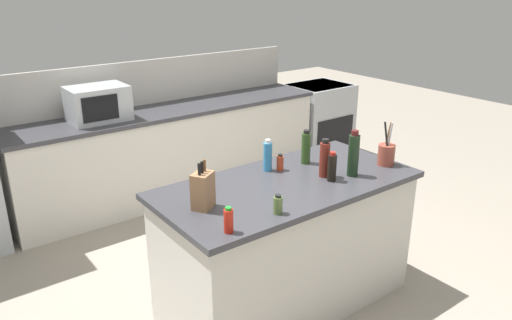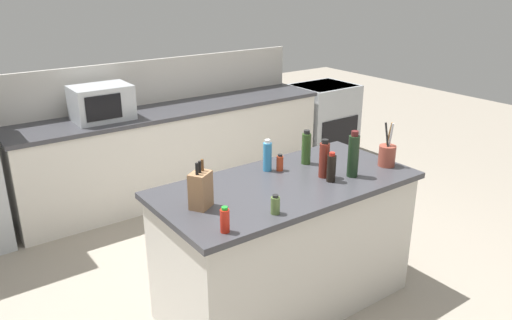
# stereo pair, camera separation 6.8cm
# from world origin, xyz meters

# --- Properties ---
(ground_plane) EXTENTS (14.00, 14.00, 0.00)m
(ground_plane) POSITION_xyz_m (0.00, 0.00, 0.00)
(ground_plane) COLOR gray
(back_counter_run) EXTENTS (3.35, 0.66, 0.94)m
(back_counter_run) POSITION_xyz_m (0.30, 2.20, 0.47)
(back_counter_run) COLOR beige
(back_counter_run) RESTS_ON ground_plane
(wall_backsplash) EXTENTS (3.31, 0.03, 0.46)m
(wall_backsplash) POSITION_xyz_m (0.30, 2.52, 1.17)
(wall_backsplash) COLOR beige
(wall_backsplash) RESTS_ON back_counter_run
(kitchen_island) EXTENTS (1.77, 0.86, 0.94)m
(kitchen_island) POSITION_xyz_m (0.00, 0.00, 0.47)
(kitchen_island) COLOR beige
(kitchen_island) RESTS_ON ground_plane
(range_oven) EXTENTS (0.76, 0.65, 0.92)m
(range_oven) POSITION_xyz_m (2.39, 2.20, 0.47)
(range_oven) COLOR #ADB2B7
(range_oven) RESTS_ON ground_plane
(microwave) EXTENTS (0.53, 0.39, 0.32)m
(microwave) POSITION_xyz_m (-0.45, 2.20, 1.10)
(microwave) COLOR #ADB2B7
(microwave) RESTS_ON back_counter_run
(knife_block) EXTENTS (0.16, 0.15, 0.29)m
(knife_block) POSITION_xyz_m (-0.65, 0.00, 1.05)
(knife_block) COLOR #936B47
(knife_block) RESTS_ON kitchen_island
(utensil_crock) EXTENTS (0.12, 0.12, 0.32)m
(utensil_crock) POSITION_xyz_m (0.77, -0.18, 1.02)
(utensil_crock) COLOR brown
(utensil_crock) RESTS_ON kitchen_island
(dish_soap_bottle) EXTENTS (0.06, 0.06, 0.23)m
(dish_soap_bottle) POSITION_xyz_m (0.02, 0.24, 1.05)
(dish_soap_bottle) COLOR #3384BC
(dish_soap_bottle) RESTS_ON kitchen_island
(olive_oil_bottle) EXTENTS (0.07, 0.07, 0.25)m
(olive_oil_bottle) POSITION_xyz_m (0.33, 0.19, 1.06)
(olive_oil_bottle) COLOR #2D4C1E
(olive_oil_bottle) RESTS_ON kitchen_island
(hot_sauce_bottle) EXTENTS (0.05, 0.05, 0.15)m
(hot_sauce_bottle) POSITION_xyz_m (-0.70, -0.33, 1.01)
(hot_sauce_bottle) COLOR red
(hot_sauce_bottle) RESTS_ON kitchen_island
(spice_jar_oregano) EXTENTS (0.05, 0.05, 0.12)m
(spice_jar_oregano) POSITION_xyz_m (-0.35, -0.32, 0.99)
(spice_jar_oregano) COLOR #567038
(spice_jar_oregano) RESTS_ON kitchen_island
(soy_sauce_bottle) EXTENTS (0.06, 0.06, 0.20)m
(soy_sauce_bottle) POSITION_xyz_m (0.25, -0.16, 1.04)
(soy_sauce_bottle) COLOR black
(soy_sauce_bottle) RESTS_ON kitchen_island
(wine_bottle) EXTENTS (0.07, 0.07, 0.32)m
(wine_bottle) POSITION_xyz_m (0.43, -0.18, 1.09)
(wine_bottle) COLOR black
(wine_bottle) RESTS_ON kitchen_island
(vinegar_bottle) EXTENTS (0.07, 0.07, 0.27)m
(vinegar_bottle) POSITION_xyz_m (0.26, -0.07, 1.07)
(vinegar_bottle) COLOR maroon
(vinegar_bottle) RESTS_ON kitchen_island
(spice_jar_paprika) EXTENTS (0.05, 0.05, 0.12)m
(spice_jar_paprika) POSITION_xyz_m (0.09, 0.19, 1.00)
(spice_jar_paprika) COLOR #B73D1E
(spice_jar_paprika) RESTS_ON kitchen_island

